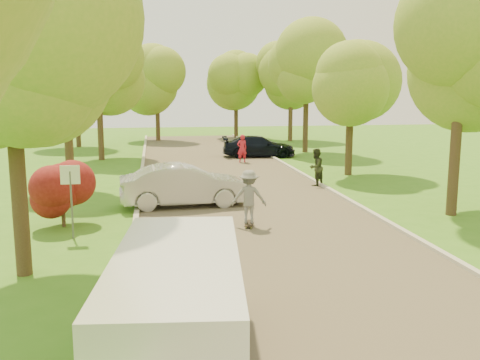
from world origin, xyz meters
TOP-DOWN VIEW (x-y plane):
  - ground at (0.00, 0.00)m, footprint 100.00×100.00m
  - road at (0.00, 8.00)m, footprint 8.00×60.00m
  - curb_left at (-4.05, 8.00)m, footprint 0.18×60.00m
  - curb_right at (4.05, 8.00)m, footprint 0.18×60.00m
  - street_sign at (-5.80, 4.00)m, footprint 0.55×0.06m
  - red_shrub at (-6.30, 5.50)m, footprint 1.70×1.70m
  - tree_l_mida at (-6.30, 1.00)m, footprint 4.71×4.60m
  - tree_l_midb at (-6.81, 12.00)m, footprint 4.30×4.20m
  - tree_l_far at (-6.39, 22.00)m, footprint 4.92×4.80m
  - tree_r_mida at (7.02, 5.00)m, footprint 5.13×5.00m
  - tree_r_midb at (6.60, 14.00)m, footprint 4.51×4.40m
  - tree_r_far at (7.23, 24.00)m, footprint 5.33×5.20m
  - tree_bg_a at (-8.78, 30.00)m, footprint 5.12×5.00m
  - tree_bg_b at (8.22, 32.00)m, footprint 5.12×5.00m
  - tree_bg_c at (-2.79, 34.00)m, footprint 4.92×4.80m
  - tree_bg_d at (4.22, 36.00)m, footprint 5.12×5.00m
  - minivan at (-3.10, -3.81)m, footprint 2.46×5.13m
  - silver_sedan at (-2.30, 7.94)m, footprint 4.88×2.00m
  - dark_sedan at (3.30, 21.93)m, footprint 4.83×2.27m
  - longboard at (-0.45, 4.56)m, footprint 0.43×0.91m
  - skateboarder at (-0.45, 4.56)m, footprint 1.22×0.86m
  - person_striped at (1.78, 19.39)m, footprint 0.67×0.51m
  - person_olive at (3.80, 11.21)m, footprint 1.05×1.02m

SIDE VIEW (x-z plane):
  - ground at x=0.00m, z-range 0.00..0.00m
  - road at x=0.00m, z-range 0.00..0.01m
  - curb_left at x=-4.05m, z-range 0.00..0.12m
  - curb_right at x=4.05m, z-range 0.00..0.12m
  - longboard at x=-0.45m, z-range 0.04..0.15m
  - dark_sedan at x=3.30m, z-range 0.00..1.36m
  - silver_sedan at x=-2.30m, z-range 0.00..1.57m
  - person_striped at x=1.78m, z-range 0.00..1.67m
  - person_olive at x=3.80m, z-range 0.00..1.70m
  - skateboarder at x=-0.45m, z-range 0.11..1.82m
  - minivan at x=-3.10m, z-range 0.05..1.89m
  - red_shrub at x=-6.30m, z-range 0.12..2.07m
  - street_sign at x=-5.80m, z-range 0.48..2.65m
  - tree_l_midb at x=-6.81m, z-range 1.28..7.89m
  - tree_r_midb at x=6.60m, z-range 1.38..8.38m
  - tree_bg_c at x=-2.79m, z-range 1.35..8.69m
  - tree_l_mida at x=-6.30m, z-range 1.48..8.87m
  - tree_bg_a at x=-8.78m, z-range 1.45..9.18m
  - tree_bg_d at x=4.22m, z-range 1.45..9.18m
  - tree_l_far at x=-6.39m, z-range 1.57..9.36m
  - tree_r_mida at x=7.02m, z-range 1.56..9.51m
  - tree_bg_b at x=8.22m, z-range 1.56..9.51m
  - tree_r_far at x=7.23m, z-range 1.66..10.00m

